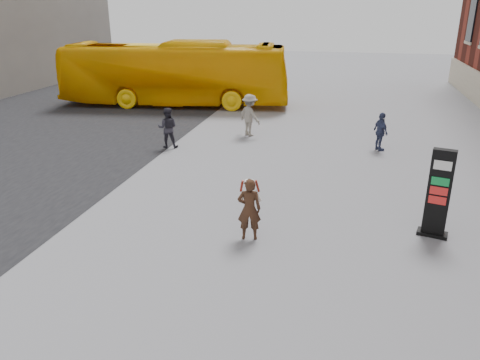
% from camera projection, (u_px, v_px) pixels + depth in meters
% --- Properties ---
extents(ground, '(100.00, 100.00, 0.00)m').
position_uv_depth(ground, '(256.00, 232.00, 12.13)').
color(ground, '#9E9EA3').
extents(info_pylon, '(0.80, 0.54, 2.29)m').
position_uv_depth(info_pylon, '(439.00, 194.00, 11.59)').
color(info_pylon, black).
rests_on(info_pylon, ground).
extents(woman, '(0.68, 0.64, 1.61)m').
position_uv_depth(woman, '(249.00, 208.00, 11.54)').
color(woman, black).
rests_on(woman, ground).
extents(bus, '(13.29, 4.70, 3.62)m').
position_uv_depth(bus, '(175.00, 73.00, 26.86)').
color(bus, '#F4B406').
rests_on(bus, road).
extents(pedestrian_a, '(0.92, 0.79, 1.66)m').
position_uv_depth(pedestrian_a, '(168.00, 128.00, 19.05)').
color(pedestrian_a, '#2A2830').
rests_on(pedestrian_a, ground).
extents(pedestrian_b, '(1.37, 1.27, 1.86)m').
position_uv_depth(pedestrian_b, '(250.00, 115.00, 20.75)').
color(pedestrian_b, gray).
rests_on(pedestrian_b, ground).
extents(pedestrian_c, '(0.77, 0.98, 1.55)m').
position_uv_depth(pedestrian_c, '(381.00, 132.00, 18.67)').
color(pedestrian_c, '#363E60').
rests_on(pedestrian_c, ground).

